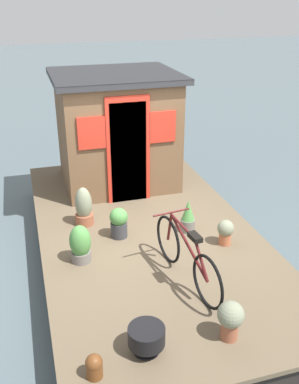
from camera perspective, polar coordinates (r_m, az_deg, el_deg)
The scene contains 12 objects.
ground_plane at distance 6.88m, azimuth -0.48°, elevation -8.50°, with size 60.00×60.00×0.00m, color #4C5B60.
houseboat_deck at distance 6.74m, azimuth -0.49°, elevation -6.68°, with size 5.96×3.15×0.51m.
houseboat_cabin at distance 7.88m, azimuth -4.33°, elevation 8.21°, with size 1.89×2.15×2.01m.
bicycle at distance 5.34m, azimuth 4.86°, elevation -8.38°, with size 1.63×0.50×0.77m.
potted_plant_fern at distance 6.31m, azimuth -4.05°, elevation -3.97°, with size 0.26×0.26×0.45m.
potted_plant_lavender at distance 5.81m, azimuth -9.06°, elevation -6.80°, with size 0.28×0.28×0.53m.
potted_plant_mint at distance 6.46m, azimuth 5.06°, elevation -3.25°, with size 0.22×0.22×0.50m.
potted_plant_succulent at distance 4.67m, azimuth 10.57°, elevation -15.96°, with size 0.28×0.28×0.44m.
potted_plant_basil at distance 6.22m, azimuth 9.93°, elevation -5.07°, with size 0.24×0.24×0.37m.
potted_plant_ivy at distance 6.68m, azimuth -8.61°, elevation -2.06°, with size 0.28×0.28×0.61m.
charcoal_grill at distance 4.51m, azimuth -0.40°, elevation -18.44°, with size 0.37×0.37×0.29m.
mooring_bollard at distance 4.36m, azimuth -7.27°, elevation -21.69°, with size 0.16×0.16×0.25m.
Camera 1 is at (-5.51, 1.58, 3.81)m, focal length 40.67 mm.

